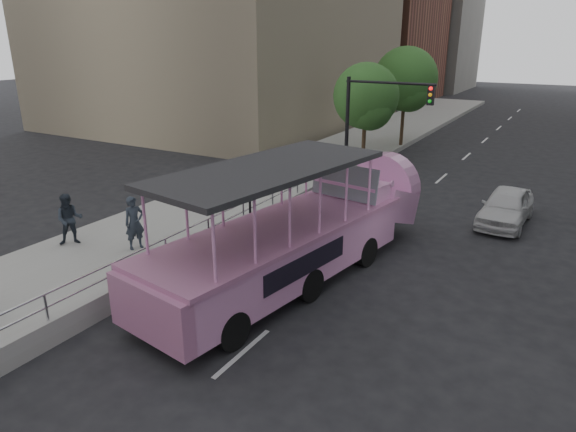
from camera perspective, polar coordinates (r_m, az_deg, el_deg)
name	(u,v)px	position (r m, az deg, el deg)	size (l,w,h in m)	color
ground	(254,305)	(14.28, -3.76, -9.89)	(160.00, 160.00, 0.00)	black
sidewalk	(270,185)	(24.93, -2.02, 3.45)	(5.50, 80.00, 0.30)	gray
kerb_wall	(209,243)	(17.21, -8.76, -3.03)	(0.24, 30.00, 0.36)	#9B9C97
guardrail	(208,225)	(16.97, -8.87, -0.96)	(0.07, 22.00, 0.71)	silver
duck_boat	(303,232)	(15.52, 1.69, -1.78)	(4.39, 11.43, 3.70)	black
car	(506,206)	(21.72, 23.06, 0.98)	(1.66, 4.12, 1.40)	silver
pedestrian_near	(134,223)	(17.52, -16.70, -0.74)	(0.65, 0.43, 1.79)	#272F39
pedestrian_mid	(69,219)	(18.65, -23.11, -0.34)	(0.86, 0.67, 1.76)	#272F39
parking_sign	(250,189)	(18.09, -4.29, 2.97)	(0.27, 0.65, 3.05)	black
traffic_signal	(371,115)	(24.65, 9.22, 11.00)	(4.20, 0.32, 5.20)	black
street_tree_near	(367,99)	(28.36, 8.77, 12.74)	(3.52, 3.52, 5.72)	#372719
street_tree_far	(406,82)	(33.88, 13.03, 14.34)	(3.97, 3.97, 6.45)	#372719
midrise_stone_b	(414,13)	(77.84, 13.83, 21.03)	(16.00, 14.00, 20.00)	slate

